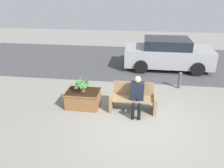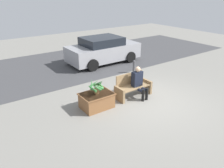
# 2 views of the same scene
# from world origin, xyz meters

# --- Properties ---
(ground_plane) EXTENTS (30.00, 30.00, 0.00)m
(ground_plane) POSITION_xyz_m (0.00, 0.00, 0.00)
(ground_plane) COLOR gray
(road_surface) EXTENTS (20.00, 6.00, 0.01)m
(road_surface) POSITION_xyz_m (0.00, 5.93, 0.00)
(road_surface) COLOR #424244
(road_surface) RESTS_ON ground_plane
(bench) EXTENTS (1.45, 0.56, 0.88)m
(bench) POSITION_xyz_m (-0.25, 0.77, 0.39)
(bench) COLOR #8C704C
(bench) RESTS_ON ground_plane
(person_seated) EXTENTS (0.41, 0.63, 1.20)m
(person_seated) POSITION_xyz_m (-0.13, 0.57, 0.64)
(person_seated) COLOR black
(person_seated) RESTS_ON ground_plane
(planter_box) EXTENTS (1.10, 0.80, 0.54)m
(planter_box) POSITION_xyz_m (-1.87, 0.78, 0.29)
(planter_box) COLOR brown
(planter_box) RESTS_ON ground_plane
(potted_plant) EXTENTS (0.56, 0.56, 0.51)m
(potted_plant) POSITION_xyz_m (-1.87, 0.76, 0.82)
(potted_plant) COLOR brown
(potted_plant) RESTS_ON planter_box
(parked_car) EXTENTS (4.01, 1.98, 1.45)m
(parked_car) POSITION_xyz_m (1.18, 5.00, 0.72)
(parked_car) COLOR #99999E
(parked_car) RESTS_ON ground_plane
(bollard_post) EXTENTS (0.13, 0.13, 0.66)m
(bollard_post) POSITION_xyz_m (1.47, 2.67, 0.35)
(bollard_post) COLOR #4C4C51
(bollard_post) RESTS_ON ground_plane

